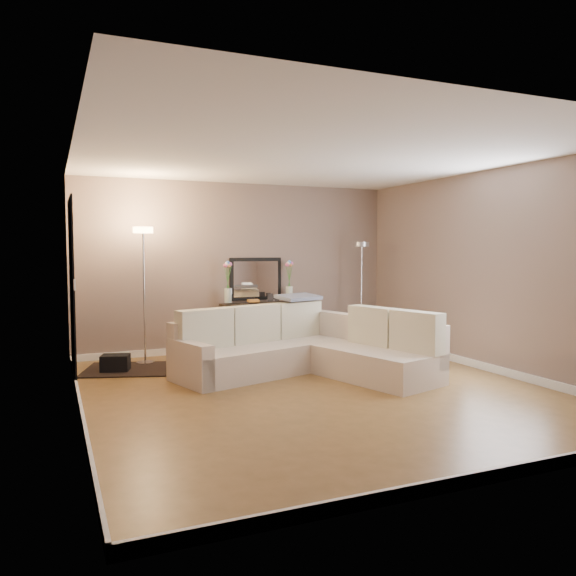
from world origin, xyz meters
name	(u,v)px	position (x,y,z in m)	size (l,w,h in m)	color
floor	(316,390)	(0.00, 0.00, -0.01)	(5.00, 5.50, 0.01)	brown
ceiling	(317,156)	(0.00, 0.00, 2.60)	(5.00, 5.50, 0.01)	white
wall_back	(239,267)	(0.00, 2.76, 1.30)	(5.00, 0.02, 2.60)	gray
wall_front	(499,292)	(0.00, -2.76, 1.30)	(5.00, 0.02, 2.60)	gray
wall_left	(75,279)	(-2.51, 0.00, 1.30)	(0.02, 5.50, 2.60)	gray
wall_right	(492,271)	(2.51, 0.00, 1.30)	(0.02, 5.50, 2.60)	gray
baseboard_back	(240,347)	(0.00, 2.73, 0.05)	(5.00, 0.03, 0.10)	white
baseboard_front	(492,476)	(0.00, -2.73, 0.05)	(5.00, 0.03, 0.10)	white
baseboard_left	(81,410)	(-2.48, 0.00, 0.05)	(0.03, 5.50, 0.10)	white
baseboard_right	(488,367)	(2.48, 0.00, 0.05)	(0.03, 5.50, 0.10)	white
doorway	(72,289)	(-2.48, 1.70, 1.10)	(0.02, 1.20, 2.20)	black
switch_plate	(75,285)	(-2.48, 0.85, 1.20)	(0.02, 0.08, 0.12)	white
sectional_sofa	(304,349)	(0.22, 0.81, 0.32)	(2.98, 2.46, 0.85)	beige
throw_blanket	(299,297)	(0.45, 1.49, 0.92)	(0.61, 0.35, 0.05)	slate
console_table	(255,324)	(0.20, 2.58, 0.42)	(1.22, 0.35, 0.74)	black
leaning_mirror	(256,279)	(0.27, 2.73, 1.11)	(0.86, 0.06, 0.67)	black
table_decor	(260,300)	(0.27, 2.54, 0.80)	(0.51, 0.12, 0.12)	orange
flower_vase_left	(228,285)	(-0.24, 2.57, 1.04)	(0.14, 0.11, 0.64)	silver
flower_vase_right	(289,283)	(0.78, 2.59, 1.04)	(0.14, 0.11, 0.64)	silver
floor_lamp_lit	(144,268)	(-1.54, 2.20, 1.33)	(0.33, 0.33, 1.88)	silver
floor_lamp_unlit	(361,273)	(1.90, 2.24, 1.20)	(0.27, 0.27, 1.70)	silver
charcoal_rug	(133,369)	(-1.75, 1.89, 0.01)	(1.23, 0.92, 0.02)	black
black_bag	(115,363)	(-1.98, 1.86, 0.11)	(0.35, 0.25, 0.23)	black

